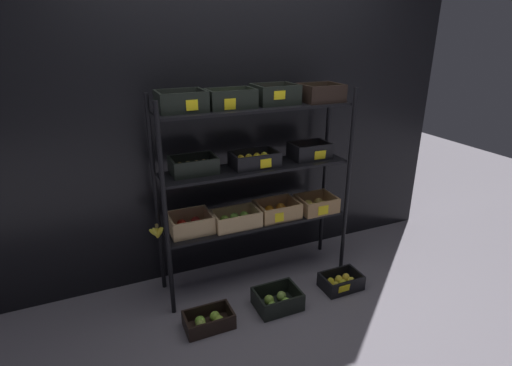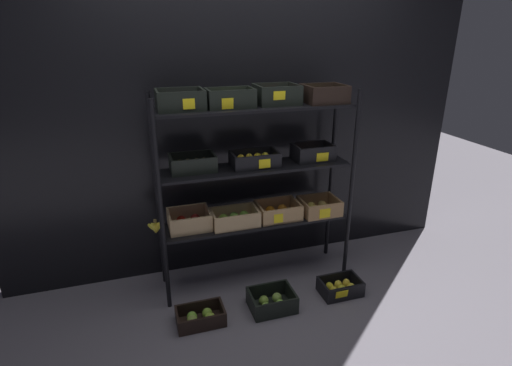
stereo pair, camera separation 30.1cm
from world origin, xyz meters
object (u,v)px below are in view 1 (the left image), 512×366
at_px(display_rack, 254,165).
at_px(crate_ground_apple_green, 209,321).
at_px(crate_ground_left_apple_green, 277,301).
at_px(crate_ground_lemon, 341,282).

relative_size(display_rack, crate_ground_apple_green, 4.72).
distance_m(crate_ground_left_apple_green, crate_ground_lemon, 0.56).
xyz_separation_m(crate_ground_apple_green, crate_ground_left_apple_green, (0.52, 0.00, 0.01)).
bearing_deg(crate_ground_left_apple_green, display_rack, 89.80).
bearing_deg(crate_ground_apple_green, crate_ground_left_apple_green, 0.09).
distance_m(display_rack, crate_ground_lemon, 1.16).
relative_size(display_rack, crate_ground_lemon, 5.00).
height_order(crate_ground_left_apple_green, crate_ground_lemon, crate_ground_left_apple_green).
bearing_deg(crate_ground_lemon, crate_ground_apple_green, -179.55).
bearing_deg(display_rack, crate_ground_lemon, -36.49).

